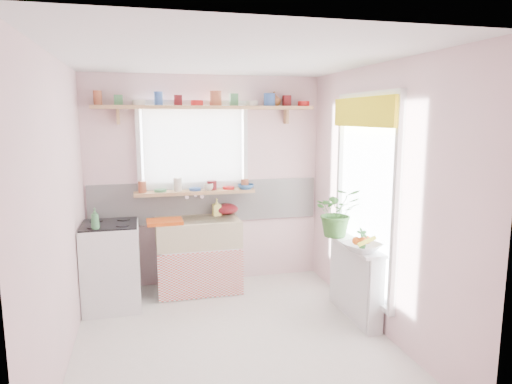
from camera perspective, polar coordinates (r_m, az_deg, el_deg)
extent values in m
plane|color=silver|center=(4.38, -2.88, -18.00)|extent=(3.20, 3.20, 0.00)
plane|color=white|center=(3.92, -3.19, 16.47)|extent=(3.20, 3.20, 0.00)
plane|color=beige|center=(5.52, -6.24, 1.38)|extent=(2.80, 0.00, 2.80)
plane|color=beige|center=(2.46, 4.28, -8.75)|extent=(2.80, 0.00, 2.80)
plane|color=beige|center=(3.95, -23.40, -2.57)|extent=(0.00, 3.20, 3.20)
plane|color=beige|center=(4.45, 14.96, -0.84)|extent=(0.00, 3.20, 3.20)
cube|color=white|center=(5.55, -6.17, -1.20)|extent=(2.74, 0.03, 0.50)
cube|color=pink|center=(5.59, -6.13, -3.22)|extent=(2.74, 0.02, 0.12)
cube|color=white|center=(5.46, -7.88, 5.47)|extent=(1.20, 0.01, 1.00)
cube|color=white|center=(5.39, -7.80, 5.43)|extent=(1.15, 0.02, 0.95)
cube|color=white|center=(4.62, 13.71, -0.42)|extent=(0.01, 1.10, 1.90)
cube|color=yellow|center=(4.52, 13.14, 9.72)|extent=(0.03, 1.20, 0.28)
cube|color=white|center=(5.44, -7.20, -9.34)|extent=(0.85, 0.55, 0.55)
cube|color=#D94C3F|center=(5.18, -6.81, -10.31)|extent=(0.95, 0.02, 0.53)
cube|color=beige|center=(5.32, -7.29, -5.00)|extent=(0.95, 0.55, 0.30)
cylinder|color=silver|center=(5.48, -7.69, -0.30)|extent=(0.03, 0.22, 0.03)
cube|color=white|center=(5.13, -17.61, -8.84)|extent=(0.58, 0.58, 0.90)
cube|color=black|center=(5.01, -17.87, -3.88)|extent=(0.56, 0.56, 0.02)
cylinder|color=black|center=(4.88, -19.62, -4.13)|extent=(0.14, 0.14, 0.01)
cylinder|color=black|center=(4.86, -16.33, -4.02)|extent=(0.14, 0.14, 0.01)
cylinder|color=black|center=(5.15, -19.33, -3.42)|extent=(0.14, 0.14, 0.01)
cylinder|color=black|center=(5.13, -16.22, -3.31)|extent=(0.14, 0.14, 0.01)
cube|color=white|center=(4.80, 12.27, -10.81)|extent=(0.15, 0.90, 0.75)
cube|color=white|center=(4.67, 12.11, -6.42)|extent=(0.22, 0.95, 0.03)
cube|color=tan|center=(5.40, -7.62, -0.01)|extent=(1.40, 0.22, 0.04)
cube|color=tan|center=(5.34, -6.21, 10.47)|extent=(2.52, 0.24, 0.04)
cylinder|color=#A55133|center=(5.31, -19.18, 10.88)|extent=(0.11, 0.11, 0.12)
cylinder|color=#3F7F4C|center=(5.30, -16.82, 11.00)|extent=(0.11, 0.11, 0.12)
cylinder|color=silver|center=(5.29, -14.45, 10.78)|extent=(0.11, 0.11, 0.06)
cylinder|color=#3359A5|center=(5.30, -12.10, 11.19)|extent=(0.11, 0.11, 0.12)
cylinder|color=#590F14|center=(5.31, -9.74, 11.26)|extent=(0.11, 0.11, 0.12)
cylinder|color=red|center=(5.33, -7.39, 10.98)|extent=(0.11, 0.11, 0.06)
cylinder|color=#A55133|center=(5.36, -5.07, 11.34)|extent=(0.11, 0.11, 0.12)
cylinder|color=#3F7F4C|center=(5.40, -2.78, 11.35)|extent=(0.11, 0.11, 0.12)
cylinder|color=silver|center=(5.44, -0.52, 11.03)|extent=(0.11, 0.11, 0.06)
cylinder|color=#3359A5|center=(5.50, 1.69, 11.32)|extent=(0.11, 0.11, 0.12)
cylinder|color=#590F14|center=(5.56, 3.86, 11.28)|extent=(0.11, 0.11, 0.12)
cylinder|color=red|center=(5.63, 5.97, 10.92)|extent=(0.11, 0.11, 0.06)
cylinder|color=#A55133|center=(5.36, -14.24, 0.57)|extent=(0.11, 0.11, 0.12)
cylinder|color=#3F7F4C|center=(5.36, -12.03, 0.66)|extent=(0.11, 0.11, 0.12)
cylinder|color=silver|center=(5.38, -9.82, 0.43)|extent=(0.11, 0.11, 0.06)
cylinder|color=#3359A5|center=(5.39, -7.64, 0.83)|extent=(0.11, 0.11, 0.12)
cylinder|color=#590F14|center=(5.42, -5.47, 0.91)|extent=(0.11, 0.11, 0.12)
cylinder|color=red|center=(5.46, -3.32, 0.68)|extent=(0.11, 0.11, 0.06)
cylinder|color=#A55133|center=(5.50, -1.20, 1.07)|extent=(0.11, 0.11, 0.12)
cube|color=#DE5213|center=(5.15, -11.34, -3.66)|extent=(0.39, 0.30, 0.04)
ellipsoid|color=maroon|center=(5.52, -3.72, -2.12)|extent=(0.32, 0.32, 0.13)
imported|color=#376C2B|center=(4.82, 10.12, -2.47)|extent=(0.54, 0.50, 0.52)
imported|color=silver|center=(4.38, 13.11, -6.76)|extent=(0.43, 0.43, 0.08)
imported|color=#286529|center=(4.36, 13.12, -5.84)|extent=(0.14, 0.11, 0.22)
imported|color=#EAE168|center=(5.45, -4.93, -1.90)|extent=(0.10, 0.10, 0.20)
imported|color=beige|center=(5.35, -5.96, 0.62)|extent=(0.13, 0.13, 0.09)
imported|color=#3367A8|center=(5.44, -1.28, 0.67)|extent=(0.24, 0.24, 0.06)
imported|color=#A35C32|center=(5.58, 2.29, 11.55)|extent=(0.17, 0.17, 0.17)
imported|color=#3F7F4B|center=(4.78, -19.49, -3.16)|extent=(0.08, 0.08, 0.21)
sphere|color=#FF6115|center=(4.36, 13.14, -5.99)|extent=(0.08, 0.08, 0.08)
sphere|color=#FF6115|center=(4.41, 13.66, -5.83)|extent=(0.08, 0.08, 0.08)
sphere|color=#FF6115|center=(4.36, 12.43, -5.98)|extent=(0.08, 0.08, 0.08)
cylinder|color=#FFF437|center=(4.33, 13.69, -6.00)|extent=(0.18, 0.04, 0.10)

